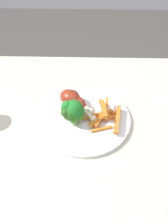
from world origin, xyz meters
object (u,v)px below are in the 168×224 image
broccoli_floret_front (71,111)px  chicken_drumstick_extra (71,99)px  broccoli_floret_back (75,116)px  carrot_fries_pile (105,115)px  chicken_drumstick_near (78,104)px  dining_table (99,139)px  broccoli_floret_middle (73,110)px  dinner_plate (84,118)px  chicken_drumstick_far (72,99)px

broccoli_floret_front → chicken_drumstick_extra: size_ratio=0.63×
broccoli_floret_back → carrot_fries_pile: broccoli_floret_back is taller
broccoli_floret_back → carrot_fries_pile: size_ratio=0.41×
carrot_fries_pile → chicken_drumstick_near: bearing=153.9°
carrot_fries_pile → broccoli_floret_front: bearing=-172.1°
dining_table → broccoli_floret_front: size_ratio=16.12×
broccoli_floret_back → chicken_drumstick_extra: 0.08m
dining_table → chicken_drumstick_extra: 0.18m
broccoli_floret_middle → dining_table: bearing=19.3°
broccoli_floret_back → chicken_drumstick_near: bearing=85.4°
dinner_plate → broccoli_floret_back: size_ratio=4.72×
chicken_drumstick_far → chicken_drumstick_extra: 0.00m
dining_table → broccoli_floret_middle: 0.20m
broccoli_floret_front → broccoli_floret_back: size_ratio=1.27×
broccoli_floret_middle → chicken_drumstick_near: bearing=78.5°
carrot_fries_pile → broccoli_floret_back: bearing=-164.8°
chicken_drumstick_far → dinner_plate: bearing=-51.1°
dining_table → chicken_drumstick_extra: size_ratio=10.17×
chicken_drumstick_far → chicken_drumstick_extra: chicken_drumstick_extra is taller
dinner_plate → broccoli_floret_front: size_ratio=3.71×
dinner_plate → carrot_fries_pile: bearing=-6.8°
chicken_drumstick_near → chicken_drumstick_extra: 0.03m
broccoli_floret_front → dinner_plate: bearing=30.7°
broccoli_floret_back → dining_table: bearing=27.3°
carrot_fries_pile → chicken_drumstick_extra: (-0.10, 0.06, 0.01)m
broccoli_floret_middle → chicken_drumstick_near: (0.01, 0.05, -0.03)m
carrot_fries_pile → chicken_drumstick_far: (-0.10, 0.06, 0.01)m
broccoli_floret_middle → chicken_drumstick_far: 0.08m
broccoli_floret_front → carrot_fries_pile: size_ratio=0.52×
chicken_drumstick_extra → broccoli_floret_back: bearing=-79.1°
chicken_drumstick_near → broccoli_floret_front: bearing=-106.0°
dining_table → chicken_drumstick_far: (-0.09, 0.04, 0.15)m
broccoli_floret_middle → chicken_drumstick_extra: bearing=98.0°
broccoli_floret_middle → carrot_fries_pile: (0.09, 0.01, -0.03)m
carrot_fries_pile → chicken_drumstick_far: size_ratio=1.18×
carrot_fries_pile → chicken_drumstick_extra: bearing=150.9°
dinner_plate → chicken_drumstick_extra: bearing=129.1°
dining_table → dinner_plate: (-0.05, -0.01, 0.12)m
chicken_drumstick_far → broccoli_floret_front: bearing=-86.6°
dinner_plate → chicken_drumstick_far: bearing=128.9°
dinner_plate → chicken_drumstick_extra: size_ratio=2.34×
dinner_plate → broccoli_floret_front: 0.07m
dining_table → carrot_fries_pile: bearing=-54.0°
chicken_drumstick_far → dining_table: bearing=-24.2°
dinner_plate → chicken_drumstick_far: chicken_drumstick_far is taller
chicken_drumstick_near → broccoli_floret_middle: bearing=-101.5°
broccoli_floret_front → chicken_drumstick_near: bearing=74.0°
dinner_plate → chicken_drumstick_extra: chicken_drumstick_extra is taller
dining_table → carrot_fries_pile: (0.01, -0.02, 0.14)m
dining_table → broccoli_floret_back: broccoli_floret_back is taller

